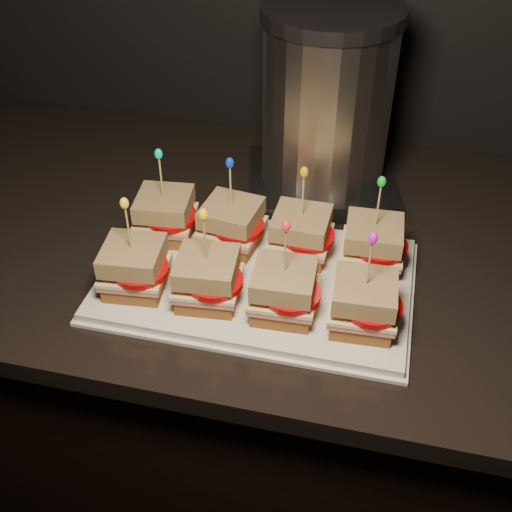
# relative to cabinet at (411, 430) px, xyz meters

# --- Properties ---
(cabinet) EXTENTS (2.27, 0.69, 0.85)m
(cabinet) POSITION_rel_cabinet_xyz_m (0.00, 0.00, 0.00)
(cabinet) COLOR black
(cabinet) RESTS_ON ground
(granite_slab) EXTENTS (2.31, 0.73, 0.03)m
(granite_slab) POSITION_rel_cabinet_xyz_m (0.00, 0.00, 0.44)
(granite_slab) COLOR black
(granite_slab) RESTS_ON cabinet
(platter) EXTENTS (0.46, 0.28, 0.02)m
(platter) POSITION_rel_cabinet_xyz_m (-0.29, -0.13, 0.47)
(platter) COLOR white
(platter) RESTS_ON granite_slab
(platter_rim) EXTENTS (0.47, 0.29, 0.01)m
(platter_rim) POSITION_rel_cabinet_xyz_m (-0.29, -0.13, 0.46)
(platter_rim) COLOR white
(platter_rim) RESTS_ON granite_slab
(sandwich_0_bread_bot) EXTENTS (0.09, 0.09, 0.02)m
(sandwich_0_bread_bot) POSITION_rel_cabinet_xyz_m (-0.46, -0.07, 0.49)
(sandwich_0_bread_bot) COLOR #5B3111
(sandwich_0_bread_bot) RESTS_ON platter
(sandwich_0_ham) EXTENTS (0.10, 0.10, 0.01)m
(sandwich_0_ham) POSITION_rel_cabinet_xyz_m (-0.46, -0.07, 0.50)
(sandwich_0_ham) COLOR #B2685D
(sandwich_0_ham) RESTS_ON sandwich_0_bread_bot
(sandwich_0_cheese) EXTENTS (0.10, 0.10, 0.01)m
(sandwich_0_cheese) POSITION_rel_cabinet_xyz_m (-0.46, -0.07, 0.51)
(sandwich_0_cheese) COLOR #FFE69D
(sandwich_0_cheese) RESTS_ON sandwich_0_ham
(sandwich_0_tomato) EXTENTS (0.08, 0.08, 0.01)m
(sandwich_0_tomato) POSITION_rel_cabinet_xyz_m (-0.45, -0.08, 0.52)
(sandwich_0_tomato) COLOR #AC0708
(sandwich_0_tomato) RESTS_ON sandwich_0_cheese
(sandwich_0_bread_top) EXTENTS (0.09, 0.09, 0.03)m
(sandwich_0_bread_top) POSITION_rel_cabinet_xyz_m (-0.46, -0.07, 0.54)
(sandwich_0_bread_top) COLOR #5C3614
(sandwich_0_bread_top) RESTS_ON sandwich_0_tomato
(sandwich_0_pick) EXTENTS (0.00, 0.00, 0.09)m
(sandwich_0_pick) POSITION_rel_cabinet_xyz_m (-0.46, -0.07, 0.58)
(sandwich_0_pick) COLOR tan
(sandwich_0_pick) RESTS_ON sandwich_0_bread_top
(sandwich_0_frill) EXTENTS (0.01, 0.01, 0.02)m
(sandwich_0_frill) POSITION_rel_cabinet_xyz_m (-0.46, -0.07, 0.63)
(sandwich_0_frill) COLOR #05BDBD
(sandwich_0_frill) RESTS_ON sandwich_0_pick
(sandwich_1_bread_bot) EXTENTS (0.09, 0.09, 0.02)m
(sandwich_1_bread_bot) POSITION_rel_cabinet_xyz_m (-0.35, -0.07, 0.49)
(sandwich_1_bread_bot) COLOR #5B3111
(sandwich_1_bread_bot) RESTS_ON platter
(sandwich_1_ham) EXTENTS (0.10, 0.10, 0.01)m
(sandwich_1_ham) POSITION_rel_cabinet_xyz_m (-0.35, -0.07, 0.50)
(sandwich_1_ham) COLOR #B2685D
(sandwich_1_ham) RESTS_ON sandwich_1_bread_bot
(sandwich_1_cheese) EXTENTS (0.10, 0.10, 0.01)m
(sandwich_1_cheese) POSITION_rel_cabinet_xyz_m (-0.35, -0.07, 0.51)
(sandwich_1_cheese) COLOR #FFE69D
(sandwich_1_cheese) RESTS_ON sandwich_1_ham
(sandwich_1_tomato) EXTENTS (0.08, 0.08, 0.01)m
(sandwich_1_tomato) POSITION_rel_cabinet_xyz_m (-0.34, -0.08, 0.52)
(sandwich_1_tomato) COLOR #AC0708
(sandwich_1_tomato) RESTS_ON sandwich_1_cheese
(sandwich_1_bread_top) EXTENTS (0.09, 0.09, 0.03)m
(sandwich_1_bread_top) POSITION_rel_cabinet_xyz_m (-0.35, -0.07, 0.54)
(sandwich_1_bread_top) COLOR #5C3614
(sandwich_1_bread_top) RESTS_ON sandwich_1_tomato
(sandwich_1_pick) EXTENTS (0.00, 0.00, 0.09)m
(sandwich_1_pick) POSITION_rel_cabinet_xyz_m (-0.35, -0.07, 0.58)
(sandwich_1_pick) COLOR tan
(sandwich_1_pick) RESTS_ON sandwich_1_bread_top
(sandwich_1_frill) EXTENTS (0.01, 0.01, 0.02)m
(sandwich_1_frill) POSITION_rel_cabinet_xyz_m (-0.35, -0.07, 0.63)
(sandwich_1_frill) COLOR #062FE2
(sandwich_1_frill) RESTS_ON sandwich_1_pick
(sandwich_2_bread_bot) EXTENTS (0.08, 0.08, 0.02)m
(sandwich_2_bread_bot) POSITION_rel_cabinet_xyz_m (-0.24, -0.07, 0.49)
(sandwich_2_bread_bot) COLOR #5B3111
(sandwich_2_bread_bot) RESTS_ON platter
(sandwich_2_ham) EXTENTS (0.09, 0.09, 0.01)m
(sandwich_2_ham) POSITION_rel_cabinet_xyz_m (-0.24, -0.07, 0.50)
(sandwich_2_ham) COLOR #B2685D
(sandwich_2_ham) RESTS_ON sandwich_2_bread_bot
(sandwich_2_cheese) EXTENTS (0.09, 0.09, 0.01)m
(sandwich_2_cheese) POSITION_rel_cabinet_xyz_m (-0.24, -0.07, 0.51)
(sandwich_2_cheese) COLOR #FFE69D
(sandwich_2_cheese) RESTS_ON sandwich_2_ham
(sandwich_2_tomato) EXTENTS (0.08, 0.08, 0.01)m
(sandwich_2_tomato) POSITION_rel_cabinet_xyz_m (-0.23, -0.08, 0.52)
(sandwich_2_tomato) COLOR #AC0708
(sandwich_2_tomato) RESTS_ON sandwich_2_cheese
(sandwich_2_bread_top) EXTENTS (0.08, 0.08, 0.03)m
(sandwich_2_bread_top) POSITION_rel_cabinet_xyz_m (-0.24, -0.07, 0.54)
(sandwich_2_bread_top) COLOR #5C3614
(sandwich_2_bread_top) RESTS_ON sandwich_2_tomato
(sandwich_2_pick) EXTENTS (0.00, 0.00, 0.09)m
(sandwich_2_pick) POSITION_rel_cabinet_xyz_m (-0.24, -0.07, 0.58)
(sandwich_2_pick) COLOR tan
(sandwich_2_pick) RESTS_ON sandwich_2_bread_top
(sandwich_2_frill) EXTENTS (0.01, 0.01, 0.02)m
(sandwich_2_frill) POSITION_rel_cabinet_xyz_m (-0.24, -0.07, 0.63)
(sandwich_2_frill) COLOR orange
(sandwich_2_frill) RESTS_ON sandwich_2_pick
(sandwich_3_bread_bot) EXTENTS (0.08, 0.08, 0.02)m
(sandwich_3_bread_bot) POSITION_rel_cabinet_xyz_m (-0.13, -0.07, 0.49)
(sandwich_3_bread_bot) COLOR #5B3111
(sandwich_3_bread_bot) RESTS_ON platter
(sandwich_3_ham) EXTENTS (0.09, 0.09, 0.01)m
(sandwich_3_ham) POSITION_rel_cabinet_xyz_m (-0.13, -0.07, 0.50)
(sandwich_3_ham) COLOR #B2685D
(sandwich_3_ham) RESTS_ON sandwich_3_bread_bot
(sandwich_3_cheese) EXTENTS (0.09, 0.09, 0.01)m
(sandwich_3_cheese) POSITION_rel_cabinet_xyz_m (-0.13, -0.07, 0.51)
(sandwich_3_cheese) COLOR #FFE69D
(sandwich_3_cheese) RESTS_ON sandwich_3_ham
(sandwich_3_tomato) EXTENTS (0.08, 0.08, 0.01)m
(sandwich_3_tomato) POSITION_rel_cabinet_xyz_m (-0.12, -0.08, 0.52)
(sandwich_3_tomato) COLOR #AC0708
(sandwich_3_tomato) RESTS_ON sandwich_3_cheese
(sandwich_3_bread_top) EXTENTS (0.09, 0.09, 0.03)m
(sandwich_3_bread_top) POSITION_rel_cabinet_xyz_m (-0.13, -0.07, 0.54)
(sandwich_3_bread_top) COLOR #5C3614
(sandwich_3_bread_top) RESTS_ON sandwich_3_tomato
(sandwich_3_pick) EXTENTS (0.00, 0.00, 0.09)m
(sandwich_3_pick) POSITION_rel_cabinet_xyz_m (-0.13, -0.07, 0.58)
(sandwich_3_pick) COLOR tan
(sandwich_3_pick) RESTS_ON sandwich_3_bread_top
(sandwich_3_frill) EXTENTS (0.01, 0.01, 0.02)m
(sandwich_3_frill) POSITION_rel_cabinet_xyz_m (-0.13, -0.07, 0.63)
(sandwich_3_frill) COLOR #10AF1E
(sandwich_3_frill) RESTS_ON sandwich_3_pick
(sandwich_4_bread_bot) EXTENTS (0.09, 0.09, 0.02)m
(sandwich_4_bread_bot) POSITION_rel_cabinet_xyz_m (-0.46, -0.20, 0.49)
(sandwich_4_bread_bot) COLOR #5B3111
(sandwich_4_bread_bot) RESTS_ON platter
(sandwich_4_ham) EXTENTS (0.10, 0.09, 0.01)m
(sandwich_4_ham) POSITION_rel_cabinet_xyz_m (-0.46, -0.20, 0.50)
(sandwich_4_ham) COLOR #B2685D
(sandwich_4_ham) RESTS_ON sandwich_4_bread_bot
(sandwich_4_cheese) EXTENTS (0.10, 0.10, 0.01)m
(sandwich_4_cheese) POSITION_rel_cabinet_xyz_m (-0.46, -0.20, 0.51)
(sandwich_4_cheese) COLOR #FFE69D
(sandwich_4_cheese) RESTS_ON sandwich_4_ham
(sandwich_4_tomato) EXTENTS (0.08, 0.08, 0.01)m
(sandwich_4_tomato) POSITION_rel_cabinet_xyz_m (-0.45, -0.21, 0.52)
(sandwich_4_tomato) COLOR #AC0708
(sandwich_4_tomato) RESTS_ON sandwich_4_cheese
(sandwich_4_bread_top) EXTENTS (0.09, 0.09, 0.03)m
(sandwich_4_bread_top) POSITION_rel_cabinet_xyz_m (-0.46, -0.20, 0.54)
(sandwich_4_bread_top) COLOR #5C3614
(sandwich_4_bread_top) RESTS_ON sandwich_4_tomato
(sandwich_4_pick) EXTENTS (0.00, 0.00, 0.09)m
(sandwich_4_pick) POSITION_rel_cabinet_xyz_m (-0.46, -0.20, 0.58)
(sandwich_4_pick) COLOR tan
(sandwich_4_pick) RESTS_ON sandwich_4_bread_top
(sandwich_4_frill) EXTENTS (0.01, 0.01, 0.02)m
(sandwich_4_frill) POSITION_rel_cabinet_xyz_m (-0.46, -0.20, 0.63)
(sandwich_4_frill) COLOR yellow
(sandwich_4_frill) RESTS_ON sandwich_4_pick
(sandwich_5_bread_bot) EXTENTS (0.09, 0.09, 0.02)m
(sandwich_5_bread_bot) POSITION_rel_cabinet_xyz_m (-0.35, -0.20, 0.49)
(sandwich_5_bread_bot) COLOR #5B3111
(sandwich_5_bread_bot) RESTS_ON platter
(sandwich_5_ham) EXTENTS (0.10, 0.09, 0.01)m
(sandwich_5_ham) POSITION_rel_cabinet_xyz_m (-0.35, -0.20, 0.50)
(sandwich_5_ham) COLOR #B2685D
(sandwich_5_ham) RESTS_ON sandwich_5_bread_bot
(sandwich_5_cheese) EXTENTS (0.10, 0.10, 0.01)m
(sandwich_5_cheese) POSITION_rel_cabinet_xyz_m (-0.35, -0.20, 0.51)
(sandwich_5_cheese) COLOR #FFE69D
(sandwich_5_cheese) RESTS_ON sandwich_5_ham
(sandwich_5_tomato) EXTENTS (0.08, 0.08, 0.01)m
(sandwich_5_tomato) POSITION_rel_cabinet_xyz_m (-0.34, -0.21, 0.52)
(sandwich_5_tomato) COLOR #AC0708
(sandwich_5_tomato) RESTS_ON sandwich_5_cheese
(sandwich_5_bread_top) EXTENTS (0.09, 0.09, 0.03)m
(sandwich_5_bread_top) POSITION_rel_cabinet_xyz_m (-0.35, -0.20, 0.54)
(sandwich_5_bread_top) COLOR #5C3614
(sandwich_5_bread_top) RESTS_ON sandwich_5_tomato
(sandwich_5_pick) EXTENTS (0.00, 0.00, 0.09)m
(sandwich_5_pick) POSITION_rel_cabinet_xyz_m (-0.35, -0.20, 0.58)
(sandwich_5_pick) COLOR tan
(sandwich_5_pick) RESTS_ON sandwich_5_bread_top
(sandwich_5_frill) EXTENTS (0.01, 0.01, 0.02)m
(sandwich_5_frill) POSITION_rel_cabinet_xyz_m (-0.35, -0.20, 0.63)
(sandwich_5_frill) COLOR yellow
(sandwich_5_frill) RESTS_ON sandwich_5_pick
(sandwich_6_bread_bot) EXTENTS (0.08, 0.08, 0.02)m
(sandwich_6_bread_bot) POSITION_rel_cabinet_xyz_m (-0.24, -0.20, 0.49)
(sandwich_6_bread_bot) COLOR #5B3111
(sandwich_6_bread_bot) RESTS_ON platter
(sandwich_6_ham) EXTENTS (0.09, 0.09, 0.01)m
(sandwich_6_ham) POSITION_rel_cabinet_xyz_m (-0.24, -0.20, 0.50)
(sandwich_6_ham) COLOR #B2685D
(sandwich_6_ham) RESTS_ON sandwich_6_bread_bot
(sandwich_6_cheese) EXTENTS (0.09, 0.09, 0.01)m
(sandwich_6_cheese) POSITION_rel_cabinet_xyz_m (-0.24, -0.20, 0.51)
(sandwich_6_cheese) COLOR #FFE69D
(sandwich_6_cheese) RESTS_ON sandwich_6_ham
(sandwich_6_tomato) EXTENTS (0.08, 0.08, 0.01)m
(sandwich_6_tomato) POSITION_rel_cabinet_xyz_m (-0.23, -0.21, 0.52)
(sandwich_6_tomato) COLOR #AC0708
(sandwich_6_tomato) RESTS_ON sandwich_6_cheese
(sandwich_6_bread_top) EXTENTS (0.09, 0.09, 0.03)m
(sandwich_6_bread_top) POSITION_rel_cabinet_xyz_m (-0.24, -0.20, 0.54)
(sandwich_6_bread_top) COLOR #5C3614
(sandwich_6_bread_top) RESTS_ON sandwich_6_tomato
(sandwich_6_pick) EXTENTS (0.00, 0.00, 0.09)m
(sandwich_6_pick) POSITION_rel_cabinet_xyz_m (-0.24, -0.20, 0.58)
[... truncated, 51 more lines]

